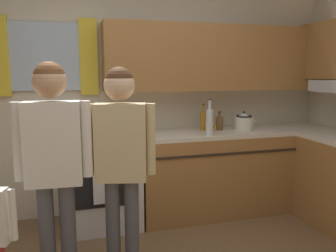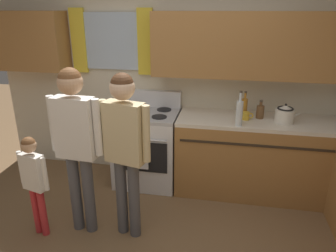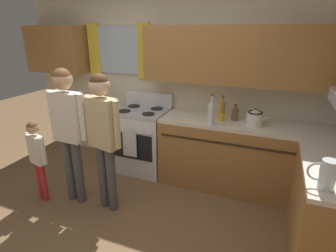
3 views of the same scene
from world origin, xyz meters
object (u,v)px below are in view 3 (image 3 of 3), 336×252
object	(u,v)px
bottle_squat_brown	(235,114)
water_pitcher	(327,174)
bottle_oil_amber	(222,109)
bottle_tall_clear	(211,113)
adult_in_plaid	(103,128)
mug_cobalt_blue	(326,168)
mug_mustard_yellow	(221,117)
stovetop_kettle	(255,117)
stove_oven	(142,139)
adult_holding_child	(68,122)
small_child	(37,152)

from	to	relation	value
bottle_squat_brown	water_pitcher	xyz separation A→B (m)	(0.83, -1.31, 0.03)
bottle_oil_amber	bottle_tall_clear	size ratio (longest dim) A/B	0.78
bottle_oil_amber	adult_in_plaid	size ratio (longest dim) A/B	0.18
mug_cobalt_blue	mug_mustard_yellow	distance (m)	1.42
bottle_oil_amber	mug_mustard_yellow	bearing A→B (deg)	-80.82
bottle_squat_brown	water_pitcher	world-z (taller)	water_pitcher
bottle_tall_clear	stovetop_kettle	bearing A→B (deg)	21.45
bottle_tall_clear	bottle_squat_brown	size ratio (longest dim) A/B	1.79
mug_mustard_yellow	water_pitcher	xyz separation A→B (m)	(0.99, -1.23, 0.07)
bottle_squat_brown	adult_in_plaid	world-z (taller)	adult_in_plaid
bottle_oil_amber	stove_oven	bearing A→B (deg)	-175.72
bottle_squat_brown	stove_oven	bearing A→B (deg)	-178.19
stove_oven	stovetop_kettle	world-z (taller)	stovetop_kettle
mug_cobalt_blue	stovetop_kettle	size ratio (longest dim) A/B	0.42
adult_holding_child	adult_in_plaid	bearing A→B (deg)	2.92
mug_cobalt_blue	mug_mustard_yellow	size ratio (longest dim) A/B	0.96
bottle_oil_amber	bottle_tall_clear	bearing A→B (deg)	-101.09
stove_oven	adult_holding_child	size ratio (longest dim) A/B	0.69
bottle_squat_brown	adult_holding_child	xyz separation A→B (m)	(-1.66, -1.06, 0.02)
bottle_tall_clear	adult_in_plaid	bearing A→B (deg)	-142.32
stovetop_kettle	small_child	xyz separation A→B (m)	(-2.28, -1.11, -0.37)
bottle_oil_amber	adult_holding_child	size ratio (longest dim) A/B	0.18
bottle_oil_amber	adult_holding_child	distance (m)	1.85
stovetop_kettle	adult_in_plaid	bearing A→B (deg)	-147.06
mug_cobalt_blue	small_child	distance (m)	2.93
bottle_squat_brown	adult_in_plaid	xyz separation A→B (m)	(-1.21, -1.04, 0.00)
bottle_tall_clear	mug_cobalt_blue	world-z (taller)	bottle_tall_clear
stove_oven	water_pitcher	size ratio (longest dim) A/B	5.00
bottle_oil_amber	stovetop_kettle	xyz separation A→B (m)	(0.41, -0.14, -0.01)
bottle_oil_amber	stovetop_kettle	bearing A→B (deg)	-18.41
bottle_squat_brown	adult_in_plaid	bearing A→B (deg)	-139.42
bottle_squat_brown	mug_cobalt_blue	distance (m)	1.37
stove_oven	bottle_tall_clear	bearing A→B (deg)	-13.06
stovetop_kettle	adult_holding_child	distance (m)	2.13
bottle_tall_clear	mug_mustard_yellow	bearing A→B (deg)	67.17
stovetop_kettle	small_child	bearing A→B (deg)	-154.10
bottle_tall_clear	stovetop_kettle	distance (m)	0.52
bottle_oil_amber	adult_in_plaid	distance (m)	1.50
mug_mustard_yellow	stovetop_kettle	world-z (taller)	stovetop_kettle
stove_oven	mug_mustard_yellow	distance (m)	1.23
bottle_oil_amber	mug_cobalt_blue	distance (m)	1.52
bottle_oil_amber	mug_cobalt_blue	world-z (taller)	bottle_oil_amber
bottle_tall_clear	stovetop_kettle	xyz separation A→B (m)	(0.48, 0.19, -0.05)
bottle_oil_amber	bottle_squat_brown	size ratio (longest dim) A/B	1.40
mug_cobalt_blue	small_child	bearing A→B (deg)	-177.26
stove_oven	bottle_oil_amber	xyz separation A→B (m)	(1.11, 0.08, 0.54)
stove_oven	mug_mustard_yellow	bearing A→B (deg)	-2.16
water_pitcher	mug_mustard_yellow	bearing A→B (deg)	128.75
bottle_squat_brown	water_pitcher	size ratio (longest dim) A/B	0.93
bottle_tall_clear	small_child	distance (m)	2.07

